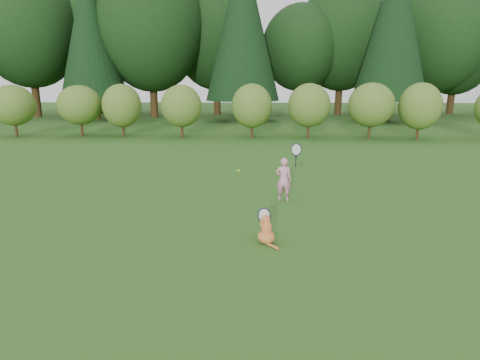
# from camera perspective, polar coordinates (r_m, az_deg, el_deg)

# --- Properties ---
(ground) EXTENTS (100.00, 100.00, 0.00)m
(ground) POSITION_cam_1_polar(r_m,az_deg,el_deg) (8.23, -1.59, -6.05)
(ground) COLOR #215116
(ground) RESTS_ON ground
(shrub_row) EXTENTS (28.00, 3.00, 2.80)m
(shrub_row) POSITION_cam_1_polar(r_m,az_deg,el_deg) (20.78, 0.62, 9.91)
(shrub_row) COLOR #586B21
(shrub_row) RESTS_ON ground
(woodland_backdrop) EXTENTS (48.00, 10.00, 15.00)m
(woodland_backdrop) POSITION_cam_1_polar(r_m,az_deg,el_deg) (31.09, 1.13, 22.45)
(woodland_backdrop) COLOR black
(woodland_backdrop) RESTS_ON ground
(child) EXTENTS (0.60, 0.32, 1.58)m
(child) POSITION_cam_1_polar(r_m,az_deg,el_deg) (9.63, 6.28, 0.24)
(child) COLOR pink
(child) RESTS_ON ground
(cat) EXTENTS (0.43, 0.75, 0.70)m
(cat) POSITION_cam_1_polar(r_m,az_deg,el_deg) (7.18, 3.76, -6.83)
(cat) COLOR #D15828
(cat) RESTS_ON ground
(tennis_ball) EXTENTS (0.06, 0.06, 0.06)m
(tennis_ball) POSITION_cam_1_polar(r_m,az_deg,el_deg) (9.68, -0.22, 1.35)
(tennis_ball) COLOR #CDDF1A
(tennis_ball) RESTS_ON ground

